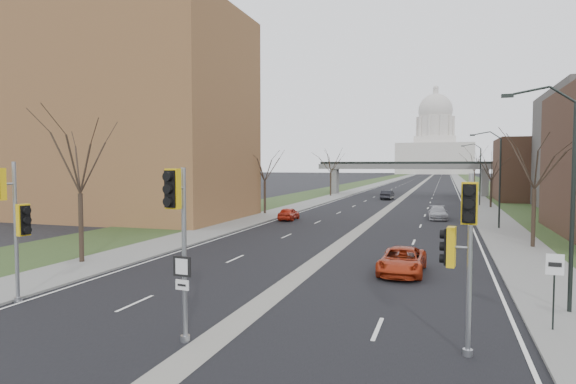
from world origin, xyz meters
The scene contains 28 objects.
ground centered at (0.00, 0.00, 0.00)m, with size 700.00×700.00×0.00m, color black.
road_surface centered at (0.00, 150.00, 0.01)m, with size 20.00×600.00×0.01m, color black.
median_strip centered at (0.00, 150.00, 0.00)m, with size 1.20×600.00×0.02m, color gray.
sidewalk_right centered at (12.00, 150.00, 0.06)m, with size 4.00×600.00×0.12m, color gray.
sidewalk_left centered at (-12.00, 150.00, 0.06)m, with size 4.00×600.00×0.12m, color gray.
grass_verge_right centered at (18.00, 150.00, 0.05)m, with size 8.00×600.00×0.10m, color #283C1B.
grass_verge_left centered at (-18.00, 150.00, 0.05)m, with size 8.00×600.00×0.10m, color #283C1B.
apartment_building centered at (-26.00, 30.00, 11.00)m, with size 25.00×16.00×22.00m, color brown.
commercial_block_far centered at (22.00, 70.00, 5.00)m, with size 14.00×14.00×10.00m, color #43291F.
pedestrian_bridge centered at (0.00, 80.00, 4.84)m, with size 34.00×3.00×6.45m.
capitol centered at (0.00, 320.00, 18.60)m, with size 48.00×42.00×55.75m.
streetlight_near centered at (10.99, 6.00, 6.95)m, with size 2.61×0.20×8.70m.
streetlight_mid centered at (10.99, 32.00, 6.95)m, with size 2.61×0.20×8.70m.
streetlight_far centered at (10.99, 58.00, 6.95)m, with size 2.61×0.20×8.70m.
tree_left_a centered at (-13.00, 8.00, 6.64)m, with size 7.20×7.20×9.40m.
tree_left_b centered at (-13.00, 38.00, 6.23)m, with size 6.75×6.75×8.81m.
tree_left_c centered at (-13.00, 72.00, 7.04)m, with size 7.65×7.65×9.99m.
tree_right_a centered at (13.00, 22.00, 6.64)m, with size 7.20×7.20×9.40m.
tree_right_b centered at (13.00, 55.00, 5.82)m, with size 6.30×6.30×8.22m.
tree_right_c centered at (13.00, 95.00, 7.04)m, with size 7.65×7.65×9.99m.
signal_pole_left centered at (-9.64, 0.38, 3.86)m, with size 1.24×0.99×5.90m.
signal_pole_median centered at (-0.83, -1.47, 3.96)m, with size 0.66×0.94×5.68m.
signal_pole_right centered at (7.68, 0.29, 3.61)m, with size 0.95×1.07×5.52m.
speed_limit_sign centered at (10.76, 3.53, 1.92)m, with size 0.57×0.06×2.62m.
car_left_near centered at (-8.42, 33.05, 0.68)m, with size 1.59×3.96×1.35m, color #B52714.
car_left_far centered at (-2.04, 66.87, 0.78)m, with size 1.65×4.73×1.56m, color black.
car_right_near centered at (5.06, 11.21, 0.69)m, with size 2.27×4.93×1.37m, color #A42C11.
car_right_mid centered at (6.45, 38.67, 0.68)m, with size 1.91×4.70×1.36m, color gray.
Camera 1 is at (7.18, -14.71, 5.76)m, focal length 30.00 mm.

